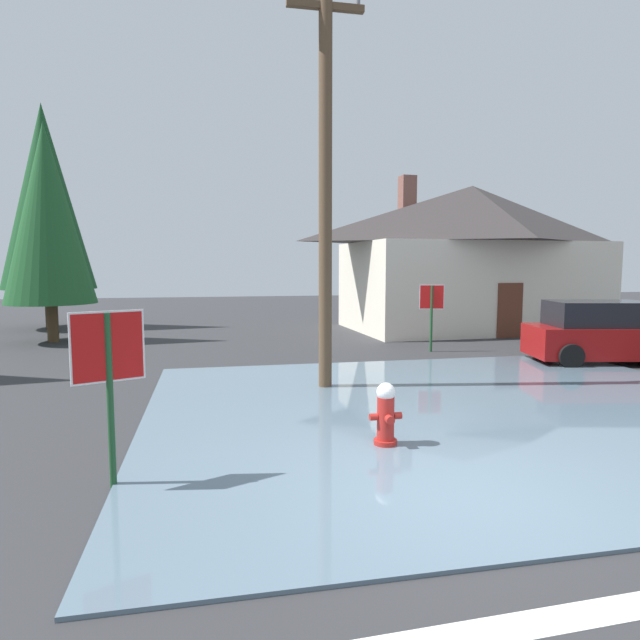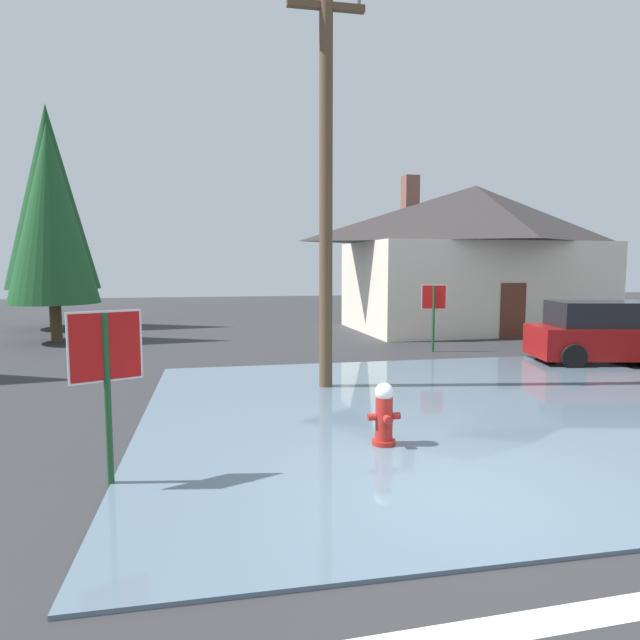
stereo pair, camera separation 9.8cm
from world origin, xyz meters
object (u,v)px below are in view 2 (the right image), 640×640
(parked_car, at_px, (609,334))
(house, at_px, (474,255))
(fire_hydrant, at_px, (384,416))
(stop_sign_near, at_px, (106,362))
(stop_sign_far, at_px, (434,304))
(pine_tree_tall_left, at_px, (51,214))
(pine_tree_mid_left, at_px, (49,198))
(utility_pole, at_px, (326,181))

(parked_car, bearing_deg, house, 89.93)
(fire_hydrant, bearing_deg, stop_sign_near, -168.92)
(fire_hydrant, xyz_separation_m, stop_sign_far, (4.14, 8.07, 0.99))
(stop_sign_far, relative_size, house, 0.19)
(pine_tree_tall_left, distance_m, pine_tree_mid_left, 4.73)
(house, bearing_deg, fire_hydrant, -121.16)
(house, height_order, pine_tree_tall_left, pine_tree_tall_left)
(parked_car, bearing_deg, pine_tree_tall_left, 155.46)
(fire_hydrant, relative_size, utility_pole, 0.11)
(stop_sign_near, xyz_separation_m, utility_pole, (3.58, 4.60, 2.88))
(fire_hydrant, distance_m, stop_sign_far, 9.12)
(stop_sign_far, xyz_separation_m, pine_tree_tall_left, (-11.94, 4.53, 2.90))
(utility_pole, relative_size, stop_sign_far, 4.11)
(house, relative_size, pine_tree_mid_left, 1.16)
(utility_pole, height_order, pine_tree_mid_left, pine_tree_mid_left)
(fire_hydrant, bearing_deg, pine_tree_mid_left, 117.92)
(stop_sign_near, height_order, stop_sign_far, stop_sign_near)
(utility_pole, xyz_separation_m, stop_sign_far, (4.21, 4.18, -2.94))
(stop_sign_far, bearing_deg, pine_tree_mid_left, 145.73)
(utility_pole, bearing_deg, house, 49.25)
(parked_car, xyz_separation_m, pine_tree_tall_left, (-15.84, 7.23, 3.56))
(fire_hydrant, height_order, stop_sign_far, stop_sign_far)
(house, xyz_separation_m, pine_tree_tall_left, (-15.85, -0.72, 1.32))
(house, relative_size, pine_tree_tall_left, 1.44)
(house, bearing_deg, pine_tree_tall_left, -177.41)
(house, bearing_deg, pine_tree_mid_left, 167.68)
(stop_sign_far, distance_m, pine_tree_tall_left, 13.09)
(fire_hydrant, bearing_deg, parked_car, 33.69)
(stop_sign_near, bearing_deg, utility_pole, 52.12)
(utility_pole, height_order, house, utility_pole)
(utility_pole, distance_m, house, 12.51)
(stop_sign_far, height_order, pine_tree_mid_left, pine_tree_mid_left)
(pine_tree_mid_left, bearing_deg, house, -12.32)
(stop_sign_far, relative_size, pine_tree_mid_left, 0.22)
(stop_sign_near, distance_m, pine_tree_tall_left, 14.23)
(utility_pole, bearing_deg, parked_car, 10.27)
(stop_sign_near, height_order, pine_tree_tall_left, pine_tree_tall_left)
(stop_sign_near, distance_m, fire_hydrant, 3.86)
(house, xyz_separation_m, parked_car, (-0.01, -7.95, -2.24))
(house, bearing_deg, stop_sign_far, -126.71)
(stop_sign_near, xyz_separation_m, pine_tree_mid_left, (-5.38, 17.75, 3.89))
(utility_pole, distance_m, stop_sign_far, 6.62)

